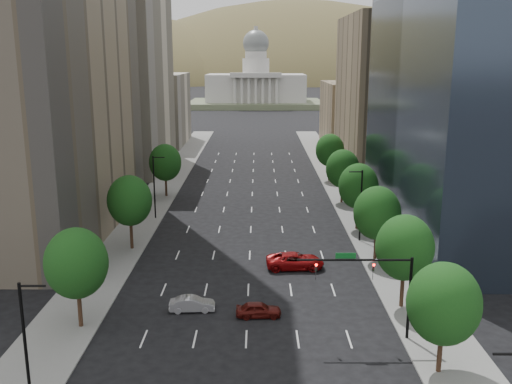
{
  "coord_description": "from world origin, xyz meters",
  "views": [
    {
      "loc": [
        0.93,
        -12.02,
        22.29
      ],
      "look_at": [
        0.73,
        47.85,
        8.0
      ],
      "focal_mm": 39.92,
      "sensor_mm": 36.0,
      "label": 1
    }
  ],
  "objects_px": {
    "car_silver": "(192,304)",
    "car_red_far": "(295,261)",
    "capitol": "(256,88)",
    "traffic_signal": "(379,279)",
    "car_maroon": "(259,310)"
  },
  "relations": [
    {
      "from": "car_maroon",
      "to": "car_silver",
      "type": "bearing_deg",
      "value": 76.43
    },
    {
      "from": "capitol",
      "to": "car_red_far",
      "type": "xyz_separation_m",
      "value": [
        4.94,
        -203.9,
        -7.72
      ]
    },
    {
      "from": "car_maroon",
      "to": "traffic_signal",
      "type": "bearing_deg",
      "value": -115.75
    },
    {
      "from": "traffic_signal",
      "to": "capitol",
      "type": "xyz_separation_m",
      "value": [
        -10.53,
        219.71,
        3.4
      ]
    },
    {
      "from": "capitol",
      "to": "car_silver",
      "type": "height_order",
      "value": "capitol"
    },
    {
      "from": "traffic_signal",
      "to": "car_red_far",
      "type": "relative_size",
      "value": 1.47
    },
    {
      "from": "traffic_signal",
      "to": "car_maroon",
      "type": "distance_m",
      "value": 11.3
    },
    {
      "from": "car_maroon",
      "to": "car_silver",
      "type": "height_order",
      "value": "car_maroon"
    },
    {
      "from": "capitol",
      "to": "car_red_far",
      "type": "relative_size",
      "value": 9.67
    },
    {
      "from": "car_silver",
      "to": "car_red_far",
      "type": "height_order",
      "value": "car_red_far"
    },
    {
      "from": "car_red_far",
      "to": "car_maroon",
      "type": "bearing_deg",
      "value": 158.77
    },
    {
      "from": "car_red_far",
      "to": "traffic_signal",
      "type": "bearing_deg",
      "value": -163.22
    },
    {
      "from": "car_maroon",
      "to": "car_red_far",
      "type": "height_order",
      "value": "car_red_far"
    },
    {
      "from": "car_maroon",
      "to": "car_silver",
      "type": "xyz_separation_m",
      "value": [
        -5.96,
        1.16,
        -0.0
      ]
    },
    {
      "from": "capitol",
      "to": "car_maroon",
      "type": "bearing_deg",
      "value": -89.73
    }
  ]
}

